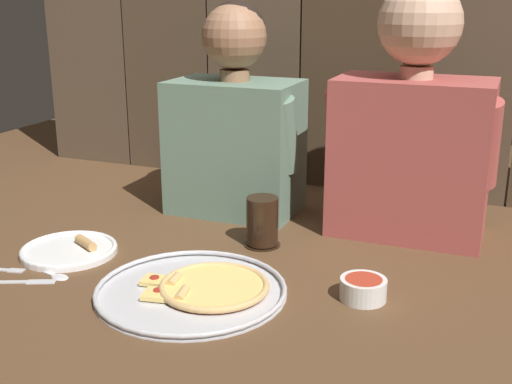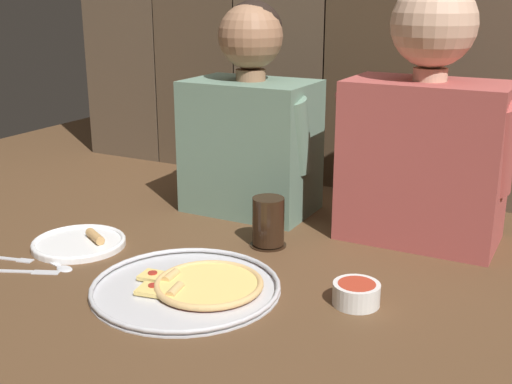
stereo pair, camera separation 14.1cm
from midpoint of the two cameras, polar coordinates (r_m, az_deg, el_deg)
The scene contains 9 objects.
ground_plane at distance 1.38m, azimuth -3.23°, elevation -8.52°, with size 3.20×3.20×0.00m, color brown.
pizza_tray at distance 1.37m, azimuth -8.10°, elevation -8.43°, with size 0.40×0.40×0.03m.
dinner_plate at distance 1.63m, azimuth -18.40°, elevation -4.87°, with size 0.23×0.23×0.03m.
drinking_glass at distance 1.58m, azimuth -2.00°, elevation -2.68°, with size 0.09×0.09×0.12m.
dipping_bowl at distance 1.33m, azimuth 6.35°, elevation -8.39°, with size 0.09×0.09×0.04m.
table_knife at distance 1.52m, azimuth -22.51°, elevation -7.30°, with size 0.15×0.08×0.01m.
table_spoon at distance 1.53m, azimuth -19.88°, elevation -6.76°, with size 0.14×0.05×0.01m.
diner_left at distance 1.79m, azimuth -4.13°, elevation 6.17°, with size 0.38×0.23×0.57m.
diner_right at distance 1.63m, azimuth 11.18°, elevation 6.25°, with size 0.41×0.22×0.63m.
Camera 1 is at (0.47, -1.15, 0.60)m, focal length 45.79 mm.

